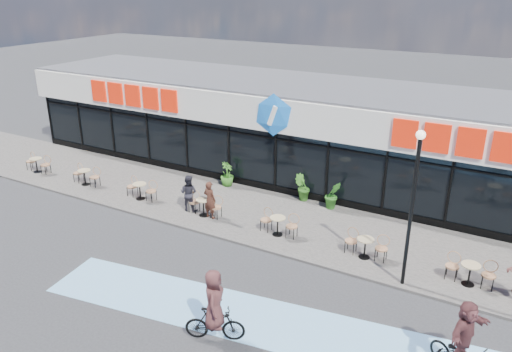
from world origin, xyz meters
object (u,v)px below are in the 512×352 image
Objects in this scene: potted_plant_right at (333,195)px; cyclist_a at (214,312)px; patron_left at (210,200)px; cyclist_b at (464,343)px; potted_plant_left at (227,174)px; bistro_set_0 at (38,163)px; potted_plant_mid at (302,187)px; patron_right at (189,193)px; lamp_post at (413,197)px.

potted_plant_right is 9.38m from cyclist_a.
cyclist_b reaches higher than patron_left.
potted_plant_right reaches higher than potted_plant_left.
potted_plant_right is 0.59× the size of cyclist_b.
potted_plant_mid is at bearing 14.16° from bistro_set_0.
cyclist_a reaches higher than cyclist_b.
potted_plant_right is 6.11m from patron_right.
patron_left is 0.74× the size of cyclist_a.
bistro_set_0 is at bearing 157.57° from cyclist_a.
bistro_set_0 is 0.97× the size of patron_right.
potted_plant_mid is 0.76× the size of patron_left.
bistro_set_0 is at bearing -165.84° from potted_plant_mid.
potted_plant_right is 0.57× the size of cyclist_a.
patron_right is (9.50, 0.04, 0.34)m from bistro_set_0.
bistro_set_0 is at bearing 176.79° from lamp_post.
patron_left is at bearing 173.45° from lamp_post.
potted_plant_right is at bearing -5.41° from potted_plant_mid.
bistro_set_0 is 1.26× the size of potted_plant_mid.
potted_plant_left is 5.31m from potted_plant_right.
cyclist_b is at bearing 150.83° from patron_right.
patron_left is (-2.57, -3.46, 0.19)m from potted_plant_mid.
potted_plant_left is 3.14m from patron_right.
potted_plant_left is 0.53× the size of cyclist_a.
cyclist_a is (5.46, -6.21, 0.01)m from patron_right.
potted_plant_right is 5.24m from patron_left.
patron_left is 1.19m from patron_right.
potted_plant_mid is (-5.56, 4.40, -2.45)m from lamp_post.
cyclist_a is at bearing 122.37° from patron_right.
bistro_set_0 is 1.34× the size of potted_plant_left.
cyclist_b is at bearing -32.45° from potted_plant_left.
potted_plant_right is at bearing -157.76° from patron_right.
potted_plant_left is at bearing 155.78° from lamp_post.
cyclist_a is at bearing -126.91° from lamp_post.
cyclist_b is (10.33, -4.08, 0.02)m from patron_left.
bistro_set_0 is 15.07m from potted_plant_right.
potted_plant_left is at bearing 18.58° from bistro_set_0.
lamp_post reaches higher than bistro_set_0.
lamp_post reaches higher than patron_left.
potted_plant_mid is 10.83m from cyclist_b.
lamp_post is at bearing 125.03° from cyclist_b.
patron_left reaches higher than patron_right.
cyclist_a reaches higher than patron_right.
potted_plant_left is at bearing 120.67° from cyclist_a.
potted_plant_right is (5.31, 0.04, 0.04)m from potted_plant_left.
cyclist_a is 6.36m from cyclist_b.
potted_plant_mid is at bearing 174.59° from potted_plant_right.
potted_plant_mid is 0.77× the size of patron_right.
potted_plant_mid is at bearing 2.63° from potted_plant_left.
lamp_post reaches higher than potted_plant_mid.
patron_left reaches higher than potted_plant_right.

